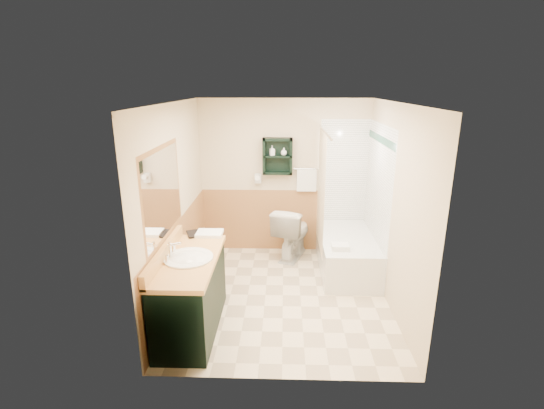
% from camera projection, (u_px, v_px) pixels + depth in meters
% --- Properties ---
extents(floor, '(3.00, 3.00, 0.00)m').
position_uv_depth(floor, '(283.00, 295.00, 5.05)').
color(floor, beige).
rests_on(floor, ground).
extents(back_wall, '(2.60, 0.04, 2.40)m').
position_uv_depth(back_wall, '(284.00, 177.00, 6.15)').
color(back_wall, beige).
rests_on(back_wall, ground).
extents(left_wall, '(0.04, 3.00, 2.40)m').
position_uv_depth(left_wall, '(174.00, 205.00, 4.74)').
color(left_wall, beige).
rests_on(left_wall, ground).
extents(right_wall, '(0.04, 3.00, 2.40)m').
position_uv_depth(right_wall, '(395.00, 207.00, 4.66)').
color(right_wall, beige).
rests_on(right_wall, ground).
extents(ceiling, '(2.60, 3.00, 0.04)m').
position_uv_depth(ceiling, '(285.00, 101.00, 4.34)').
color(ceiling, white).
rests_on(ceiling, back_wall).
extents(wainscot_left, '(2.98, 2.98, 1.00)m').
position_uv_depth(wainscot_left, '(181.00, 258.00, 4.94)').
color(wainscot_left, '#AF7D46').
rests_on(wainscot_left, left_wall).
extents(wainscot_back, '(2.58, 2.58, 1.00)m').
position_uv_depth(wainscot_back, '(284.00, 220.00, 6.32)').
color(wainscot_back, '#AF7D46').
rests_on(wainscot_back, back_wall).
extents(mirror_frame, '(1.30, 1.30, 1.00)m').
position_uv_depth(mirror_frame, '(163.00, 193.00, 4.12)').
color(mirror_frame, '#925D2F').
rests_on(mirror_frame, left_wall).
extents(mirror_glass, '(1.20, 1.20, 0.90)m').
position_uv_depth(mirror_glass, '(163.00, 193.00, 4.12)').
color(mirror_glass, white).
rests_on(mirror_glass, left_wall).
extents(tile_right, '(1.50, 1.50, 2.10)m').
position_uv_depth(tile_right, '(377.00, 201.00, 5.42)').
color(tile_right, white).
rests_on(tile_right, right_wall).
extents(tile_back, '(0.95, 0.95, 2.10)m').
position_uv_depth(tile_back, '(350.00, 188.00, 6.12)').
color(tile_back, white).
rests_on(tile_back, back_wall).
extents(tile_accent, '(1.50, 1.50, 0.10)m').
position_uv_depth(tile_accent, '(381.00, 139.00, 5.17)').
color(tile_accent, '#144734').
rests_on(tile_accent, right_wall).
extents(wall_shelf, '(0.45, 0.15, 0.55)m').
position_uv_depth(wall_shelf, '(278.00, 156.00, 5.94)').
color(wall_shelf, black).
rests_on(wall_shelf, back_wall).
extents(hair_dryer, '(0.10, 0.24, 0.18)m').
position_uv_depth(hair_dryer, '(258.00, 178.00, 6.08)').
color(hair_dryer, silver).
rests_on(hair_dryer, back_wall).
extents(towel_bar, '(0.40, 0.06, 0.40)m').
position_uv_depth(towel_bar, '(307.00, 169.00, 6.03)').
color(towel_bar, white).
rests_on(towel_bar, back_wall).
extents(curtain_rod, '(0.03, 1.60, 0.03)m').
position_uv_depth(curtain_rod, '(325.00, 131.00, 5.16)').
color(curtain_rod, silver).
rests_on(curtain_rod, back_wall).
extents(shower_curtain, '(1.05, 1.05, 1.70)m').
position_uv_depth(shower_curtain, '(321.00, 190.00, 5.58)').
color(shower_curtain, beige).
rests_on(shower_curtain, curtain_rod).
extents(vanity, '(0.59, 1.33, 0.85)m').
position_uv_depth(vanity, '(191.00, 294.00, 4.25)').
color(vanity, black).
rests_on(vanity, ground).
extents(bathtub, '(0.78, 1.50, 0.52)m').
position_uv_depth(bathtub, '(347.00, 253.00, 5.68)').
color(bathtub, silver).
rests_on(bathtub, ground).
extents(toilet, '(0.70, 0.92, 0.80)m').
position_uv_depth(toilet, '(292.00, 232.00, 6.08)').
color(toilet, silver).
rests_on(toilet, ground).
extents(counter_towel, '(0.31, 0.24, 0.04)m').
position_uv_depth(counter_towel, '(210.00, 233.00, 4.76)').
color(counter_towel, white).
rests_on(counter_towel, vanity).
extents(vanity_book, '(0.18, 0.09, 0.24)m').
position_uv_depth(vanity_book, '(187.00, 226.00, 4.71)').
color(vanity_book, black).
rests_on(vanity_book, vanity).
extents(tub_towel, '(0.22, 0.18, 0.07)m').
position_uv_depth(tub_towel, '(340.00, 247.00, 5.15)').
color(tub_towel, white).
rests_on(tub_towel, bathtub).
extents(soap_bottle_a, '(0.11, 0.16, 0.07)m').
position_uv_depth(soap_bottle_a, '(272.00, 153.00, 5.92)').
color(soap_bottle_a, silver).
rests_on(soap_bottle_a, wall_shelf).
extents(soap_bottle_b, '(0.12, 0.14, 0.09)m').
position_uv_depth(soap_bottle_b, '(284.00, 152.00, 5.92)').
color(soap_bottle_b, silver).
rests_on(soap_bottle_b, wall_shelf).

